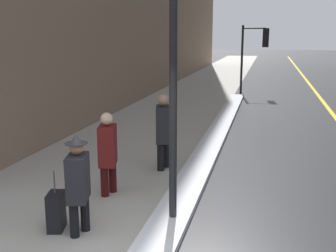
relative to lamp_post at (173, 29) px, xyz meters
name	(u,v)px	position (x,y,z in m)	size (l,w,h in m)	color
sidewalk_slab	(189,97)	(-2.22, 13.28, -3.00)	(4.00, 80.00, 0.01)	#9E9B93
road_centre_stripe	(324,102)	(3.78, 13.28, -3.00)	(0.16, 80.00, 0.00)	gold
snow_bank_curb	(214,138)	(-0.04, 5.42, -2.95)	(0.61, 17.52, 0.11)	silver
lamp_post	(173,29)	(0.00, 0.00, 0.00)	(0.28, 0.28, 5.03)	black
traffic_light_near	(257,45)	(0.75, 15.21, -0.59)	(1.31, 0.32, 3.35)	black
pedestrian_in_fedora	(78,181)	(-1.25, -0.72, -2.16)	(0.38, 0.52, 1.53)	black
pedestrian_trailing	(108,150)	(-1.42, 0.89, -2.14)	(0.41, 0.56, 1.55)	#340C0C
pedestrian_nearside	(163,128)	(-0.80, 2.58, -2.07)	(0.44, 0.60, 1.67)	black
rolling_suitcase	(56,212)	(-1.66, -0.68, -2.70)	(0.30, 0.40, 0.95)	black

